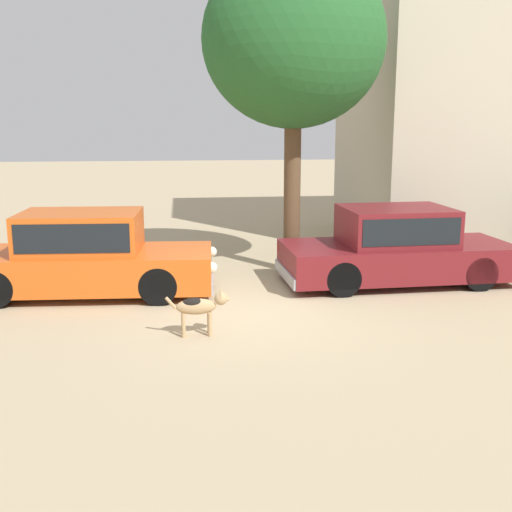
# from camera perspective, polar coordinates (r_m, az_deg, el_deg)

# --- Properties ---
(ground_plane) EXTENTS (80.00, 80.00, 0.00)m
(ground_plane) POSITION_cam_1_polar(r_m,az_deg,el_deg) (10.75, -0.79, -4.94)
(ground_plane) COLOR tan
(parked_sedan_nearest) EXTENTS (4.82, 1.97, 1.53)m
(parked_sedan_nearest) POSITION_cam_1_polar(r_m,az_deg,el_deg) (12.00, -15.15, 0.12)
(parked_sedan_nearest) COLOR #D15619
(parked_sedan_nearest) RESTS_ON ground_plane
(parked_sedan_second) EXTENTS (4.63, 2.01, 1.49)m
(parked_sedan_second) POSITION_cam_1_polar(r_m,az_deg,el_deg) (12.73, 12.44, 0.87)
(parked_sedan_second) COLOR maroon
(parked_sedan_second) RESTS_ON ground_plane
(stray_dog_spotted) EXTENTS (0.98, 0.22, 0.68)m
(stray_dog_spotted) POSITION_cam_1_polar(r_m,az_deg,el_deg) (9.49, -5.02, -4.48)
(stray_dog_spotted) COLOR tan
(stray_dog_spotted) RESTS_ON ground_plane
(acacia_tree_left) EXTENTS (3.66, 3.29, 6.44)m
(acacia_tree_left) POSITION_cam_1_polar(r_m,az_deg,el_deg) (13.30, 3.41, 18.65)
(acacia_tree_left) COLOR brown
(acacia_tree_left) RESTS_ON ground_plane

